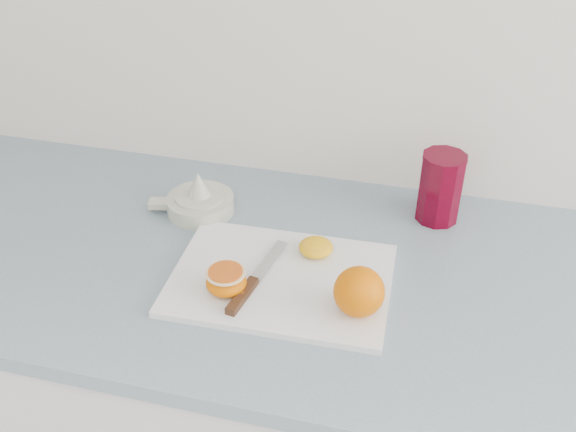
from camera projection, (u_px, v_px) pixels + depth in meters
The scene contains 8 objects.
counter at pixel (289, 425), 1.37m from camera, with size 2.49×0.64×0.89m.
cutting_board at pixel (281, 280), 1.07m from camera, with size 0.36×0.26×0.01m, color white.
whole_orange at pixel (359, 292), 0.98m from camera, with size 0.08×0.08×0.08m.
half_orange at pixel (226, 281), 1.03m from camera, with size 0.07×0.07×0.04m.
squeezed_shell at pixel (316, 247), 1.12m from camera, with size 0.06×0.06×0.03m.
paring_knife at pixel (247, 289), 1.04m from camera, with size 0.05×0.20×0.01m.
citrus_juicer at pixel (199, 201), 1.24m from camera, with size 0.17×0.13×0.09m.
red_tumbler at pixel (440, 190), 1.20m from camera, with size 0.08×0.08×0.14m.
Camera 1 is at (0.06, 0.85, 1.59)m, focal length 40.00 mm.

